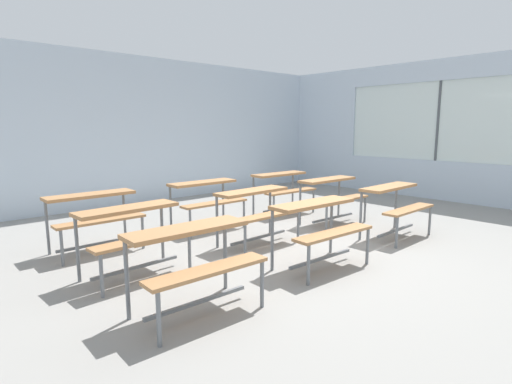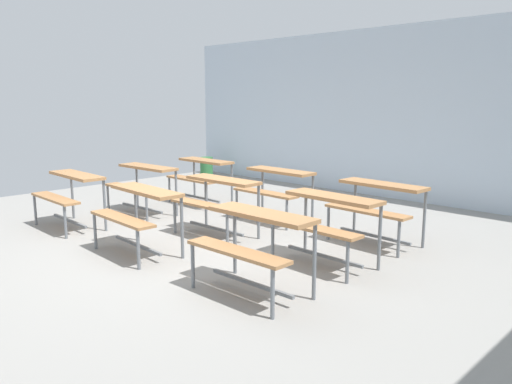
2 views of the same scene
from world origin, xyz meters
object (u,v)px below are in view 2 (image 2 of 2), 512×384
at_px(desk_bench_r0c0, 70,187).
at_px(desk_bench_r0c2, 253,233).
at_px(desk_bench_r1c1, 217,193).
at_px(desk_bench_r2c1, 275,182).
at_px(desk_bench_r2c2, 377,199).
at_px(trash_bin, 206,167).
at_px(desk_bench_r1c2, 327,213).
at_px(desk_bench_r2c0, 201,171).
at_px(desk_bench_r0c1, 138,205).
at_px(desk_bench_r1c0, 142,178).

relative_size(desk_bench_r0c0, desk_bench_r0c2, 1.01).
xyz_separation_m(desk_bench_r1c1, desk_bench_r2c1, (-0.02, 1.14, 0.00)).
bearing_deg(desk_bench_r2c1, desk_bench_r2c2, 0.28).
distance_m(desk_bench_r1c1, trash_bin, 5.21).
bearing_deg(desk_bench_r1c1, desk_bench_r0c0, -148.73).
relative_size(desk_bench_r1c2, desk_bench_r2c1, 1.01).
bearing_deg(desk_bench_r0c0, desk_bench_r2c2, 35.05).
xyz_separation_m(desk_bench_r1c2, desk_bench_r2c0, (-3.45, 1.14, 0.00)).
relative_size(desk_bench_r1c1, desk_bench_r2c2, 0.99).
distance_m(desk_bench_r0c1, desk_bench_r2c1, 2.27).
height_order(desk_bench_r2c1, trash_bin, desk_bench_r2c1).
height_order(desk_bench_r1c1, trash_bin, desk_bench_r1c1).
relative_size(desk_bench_r0c1, desk_bench_r0c2, 1.02).
height_order(desk_bench_r0c0, desk_bench_r2c0, same).
bearing_deg(desk_bench_r0c0, desk_bench_r2c1, 54.31).
relative_size(desk_bench_r2c0, desk_bench_r2c2, 0.98).
bearing_deg(trash_bin, desk_bench_r2c1, -27.55).
bearing_deg(desk_bench_r0c0, desk_bench_r1c1, 34.42).
height_order(desk_bench_r0c1, desk_bench_r0c2, same).
height_order(desk_bench_r1c2, desk_bench_r2c0, same).
bearing_deg(desk_bench_r2c0, desk_bench_r2c2, -0.60).
relative_size(desk_bench_r1c1, desk_bench_r1c2, 1.00).
distance_m(desk_bench_r2c1, trash_bin, 4.56).
bearing_deg(desk_bench_r2c1, desk_bench_r0c2, -50.88).
height_order(desk_bench_r1c0, desk_bench_r2c2, same).
height_order(desk_bench_r0c1, desk_bench_r1c1, same).
relative_size(desk_bench_r0c1, desk_bench_r1c1, 1.01).
xyz_separation_m(desk_bench_r0c0, desk_bench_r1c0, (0.00, 1.16, 0.00)).
distance_m(desk_bench_r0c1, desk_bench_r2c0, 2.85).
xyz_separation_m(desk_bench_r0c0, desk_bench_r2c1, (1.74, 2.27, 0.00)).
xyz_separation_m(desk_bench_r1c1, desk_bench_r2c2, (1.67, 1.12, 0.00)).
bearing_deg(trash_bin, desk_bench_r0c1, -47.68).
xyz_separation_m(desk_bench_r2c0, desk_bench_r2c2, (3.41, -0.06, 0.00)).
bearing_deg(desk_bench_r0c1, desk_bench_r2c2, 55.12).
height_order(desk_bench_r2c2, trash_bin, desk_bench_r2c2).
bearing_deg(desk_bench_r0c0, desk_bench_r1c2, 20.39).
relative_size(desk_bench_r2c1, trash_bin, 2.53).
distance_m(desk_bench_r2c1, desk_bench_r2c2, 1.69).
xyz_separation_m(desk_bench_r0c2, trash_bin, (-5.77, 4.32, -0.34)).
xyz_separation_m(desk_bench_r1c0, desk_bench_r2c2, (3.43, 1.09, 0.00)).
relative_size(desk_bench_r0c1, desk_bench_r2c2, 1.00).
bearing_deg(desk_bench_r1c0, desk_bench_r2c0, 86.44).
distance_m(desk_bench_r0c0, desk_bench_r1c0, 1.16).
bearing_deg(desk_bench_r2c2, desk_bench_r1c1, -143.39).
height_order(desk_bench_r0c2, desk_bench_r2c2, same).
relative_size(desk_bench_r1c1, trash_bin, 2.54).
distance_m(desk_bench_r1c0, desk_bench_r1c1, 1.76).
relative_size(desk_bench_r0c2, desk_bench_r2c2, 0.98).
height_order(desk_bench_r1c1, desk_bench_r2c0, same).
xyz_separation_m(desk_bench_r0c2, desk_bench_r2c0, (-3.46, 2.25, 0.00)).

